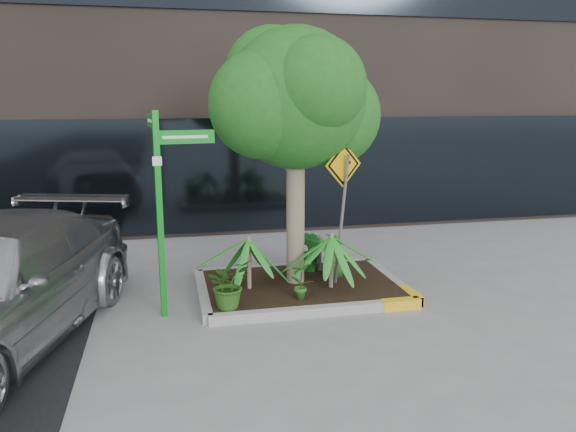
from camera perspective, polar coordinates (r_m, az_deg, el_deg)
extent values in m
plane|color=gray|center=(9.04, 0.46, -8.38)|extent=(80.00, 80.00, 0.00)
cube|color=#9E9E99|center=(10.36, -0.19, -5.29)|extent=(3.20, 0.15, 0.15)
cube|color=#9E9E99|center=(8.34, 3.07, -9.64)|extent=(3.20, 0.15, 0.15)
cube|color=#9E9E99|center=(9.11, -8.66, -7.86)|extent=(0.15, 2.20, 0.15)
cube|color=#9E9E99|center=(9.82, 10.42, -6.46)|extent=(0.15, 2.20, 0.15)
cube|color=yellow|center=(8.76, 11.39, -8.79)|extent=(0.60, 0.17, 0.15)
cube|color=black|center=(9.32, 1.26, -6.97)|extent=(3.05, 2.05, 0.06)
cylinder|color=gray|center=(9.09, 0.77, 0.77)|extent=(0.29, 0.29, 2.76)
cylinder|color=gray|center=(8.97, 1.36, 7.15)|extent=(0.52, 0.15, 0.90)
sphere|color=#215919|center=(8.92, 0.80, 11.85)|extent=(2.21, 2.21, 2.21)
sphere|color=#215919|center=(9.36, 4.30, 10.13)|extent=(1.66, 1.66, 1.66)
sphere|color=#215919|center=(8.63, -2.56, 11.23)|extent=(1.66, 1.66, 1.66)
sphere|color=#215919|center=(8.43, 2.93, 13.09)|extent=(1.47, 1.47, 1.47)
sphere|color=#215919|center=(9.32, -1.57, 14.11)|extent=(1.56, 1.56, 1.56)
cylinder|color=gray|center=(9.00, 4.42, -4.50)|extent=(0.07, 0.07, 0.90)
cylinder|color=gray|center=(8.95, -3.98, -4.70)|extent=(0.07, 0.07, 0.86)
cylinder|color=gray|center=(9.90, 3.23, -3.73)|extent=(0.07, 0.07, 0.64)
imported|color=#244F16|center=(8.19, -6.09, -6.87)|extent=(0.89, 0.89, 0.71)
imported|color=#29671E|center=(9.62, 4.79, -3.90)|extent=(0.53, 0.53, 0.74)
imported|color=#2D631E|center=(8.50, 1.33, -6.40)|extent=(0.40, 0.40, 0.63)
imported|color=#1F6C24|center=(9.80, 2.38, -3.59)|extent=(0.53, 0.53, 0.74)
cube|color=#0B831B|center=(8.14, -12.89, -0.09)|extent=(0.10, 0.10, 2.97)
cube|color=#0B831B|center=(8.05, -10.39, 7.91)|extent=(0.82, 0.14, 0.19)
cube|color=#0B831B|center=(8.38, -13.70, 9.37)|extent=(0.14, 0.82, 0.19)
cube|color=white|center=(8.03, -10.39, 7.90)|extent=(0.63, 0.09, 0.04)
cube|color=white|center=(8.38, -13.81, 9.36)|extent=(0.09, 0.63, 0.04)
cube|color=white|center=(7.97, -13.16, 5.45)|extent=(0.13, 0.02, 0.13)
cylinder|color=slate|center=(8.95, 5.47, -0.51)|extent=(0.17, 0.30, 2.13)
cube|color=#E3AE0B|center=(8.78, 5.63, 5.22)|extent=(0.67, 0.30, 0.72)
cube|color=black|center=(8.76, 5.66, 5.21)|extent=(0.59, 0.26, 0.64)
cube|color=#E3AE0B|center=(8.76, 5.67, 5.21)|extent=(0.50, 0.22, 0.54)
cube|color=black|center=(8.75, 5.60, 5.13)|extent=(0.16, 0.07, 0.10)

